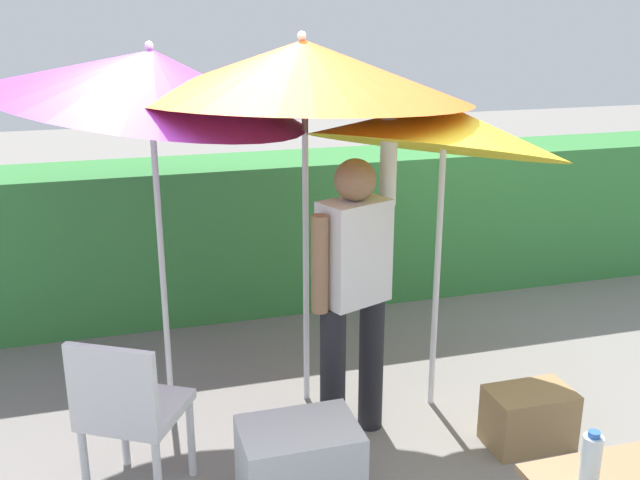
{
  "coord_description": "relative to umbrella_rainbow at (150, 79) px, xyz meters",
  "views": [
    {
      "loc": [
        -1.08,
        -3.43,
        2.34
      ],
      "look_at": [
        0.0,
        0.3,
        1.1
      ],
      "focal_mm": 41.26,
      "sensor_mm": 36.0,
      "label": 1
    }
  ],
  "objects": [
    {
      "name": "umbrella_yellow",
      "position": [
        0.8,
        -0.26,
        0.04
      ],
      "size": [
        1.88,
        1.88,
        2.23
      ],
      "color": "silver",
      "rests_on": "ground_plane"
    },
    {
      "name": "chair_plastic",
      "position": [
        -0.27,
        -0.99,
        -1.45
      ],
      "size": [
        0.6,
        0.6,
        0.89
      ],
      "color": "silver",
      "rests_on": "ground_plane"
    },
    {
      "name": "bottle_water",
      "position": [
        1.24,
        -2.39,
        -1.11
      ],
      "size": [
        0.07,
        0.07,
        0.24
      ],
      "color": "silver",
      "rests_on": "folding_table"
    },
    {
      "name": "cooler_box",
      "position": [
        0.5,
        -1.26,
        -1.74
      ],
      "size": [
        0.57,
        0.4,
        0.44
      ],
      "primitive_type": "cube",
      "color": "silver",
      "rests_on": "ground_plane"
    },
    {
      "name": "person_vendor",
      "position": [
        0.95,
        -0.73,
        -1.02
      ],
      "size": [
        0.54,
        0.34,
        1.88
      ],
      "color": "black",
      "rests_on": "ground_plane"
    },
    {
      "name": "crate_cardboard",
      "position": [
        1.86,
        -1.1,
        -1.79
      ],
      "size": [
        0.47,
        0.29,
        0.33
      ],
      "primitive_type": "cube",
      "color": "#9E7A4C",
      "rests_on": "ground_plane"
    },
    {
      "name": "umbrella_orange",
      "position": [
        1.51,
        -0.51,
        -0.25
      ],
      "size": [
        1.5,
        1.47,
        2.06
      ],
      "color": "silver",
      "rests_on": "ground_plane"
    },
    {
      "name": "ground_plane",
      "position": [
        0.83,
        -0.78,
        -1.96
      ],
      "size": [
        24.0,
        24.0,
        0.0
      ],
      "primitive_type": "plane",
      "color": "gray"
    },
    {
      "name": "hedge_row",
      "position": [
        0.83,
        1.36,
        -1.36
      ],
      "size": [
        8.0,
        0.7,
        1.19
      ],
      "primitive_type": "cube",
      "color": "#38843D",
      "rests_on": "ground_plane"
    },
    {
      "name": "umbrella_rainbow",
      "position": [
        0.0,
        0.0,
        0.0
      ],
      "size": [
        1.82,
        1.79,
        2.28
      ],
      "color": "silver",
      "rests_on": "ground_plane"
    }
  ]
}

